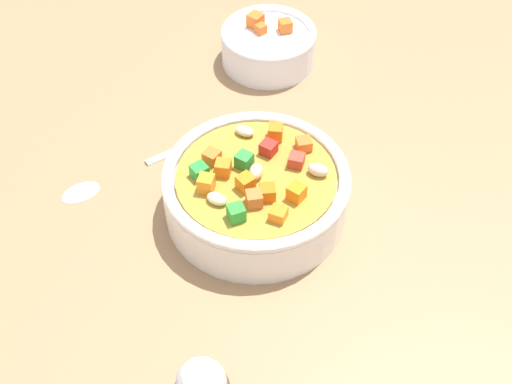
{
  "coord_description": "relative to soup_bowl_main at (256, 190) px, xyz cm",
  "views": [
    {
      "loc": [
        -37.09,
        14.21,
        46.3
      ],
      "look_at": [
        0.0,
        0.0,
        2.47
      ],
      "focal_mm": 47.31,
      "sensor_mm": 36.0,
      "label": 1
    }
  ],
  "objects": [
    {
      "name": "ground_plane",
      "position": [
        0.0,
        -0.0,
        -3.72
      ],
      "size": [
        140.0,
        140.0,
        2.0
      ],
      "primitive_type": "cube",
      "color": "#9E754F"
    },
    {
      "name": "soup_bowl_main",
      "position": [
        0.0,
        0.0,
        0.0
      ],
      "size": [
        16.34,
        16.34,
        6.01
      ],
      "color": "white",
      "rests_on": "ground_plane"
    },
    {
      "name": "spoon",
      "position": [
        9.29,
        7.67,
        -2.33
      ],
      "size": [
        6.18,
        21.39,
        0.8
      ],
      "rotation": [
        0.0,
        0.0,
        1.79
      ],
      "color": "silver",
      "rests_on": "ground_plane"
    },
    {
      "name": "side_bowl_small",
      "position": [
        20.21,
        -9.2,
        -0.52
      ],
      "size": [
        10.44,
        10.44,
        5.06
      ],
      "color": "white",
      "rests_on": "ground_plane"
    }
  ]
}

